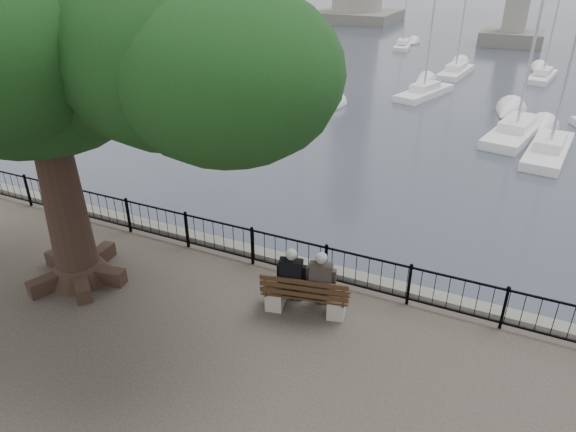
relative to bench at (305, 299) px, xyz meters
The scene contains 15 objects.
harbor 2.20m from the bench, 120.01° to the left, with size 260.00×260.00×1.20m.
railing 1.63m from the bench, 128.92° to the left, with size 22.06×0.06×1.00m.
bench is the anchor object (origin of this frame).
person_left 0.51m from the bench, behind, with size 0.56×0.86×1.61m.
person_right 0.52m from the bench, 30.38° to the left, with size 0.56×0.86×1.61m.
tree 7.29m from the bench, 168.12° to the right, with size 10.82×7.56×8.84m.
lion_monument 48.71m from the bench, 88.84° to the left, with size 5.77×5.77×8.57m.
sailboat_a 18.37m from the bench, 113.76° to the left, with size 2.63×5.08×9.62m.
sailboat_b 24.82m from the bench, 95.64° to the left, with size 2.90×5.51×12.25m.
sailboat_c 17.04m from the bench, 73.36° to the left, with size 2.20×5.70×11.46m.
sailboat_e 32.81m from the bench, 115.06° to the left, with size 2.02×5.69×12.75m.
sailboat_f 32.08m from the bench, 92.97° to the left, with size 2.06×5.46×11.69m.
sailboat_g 33.38m from the bench, 82.74° to the left, with size 2.05×4.97×8.28m.
sailboat_h 43.06m from the bench, 100.97° to the left, with size 1.88×4.74×10.43m.
sailboat_i 18.87m from the bench, 79.75° to the left, with size 2.90×6.41×14.20m.
Camera 1 is at (4.59, -7.25, 7.15)m, focal length 32.00 mm.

